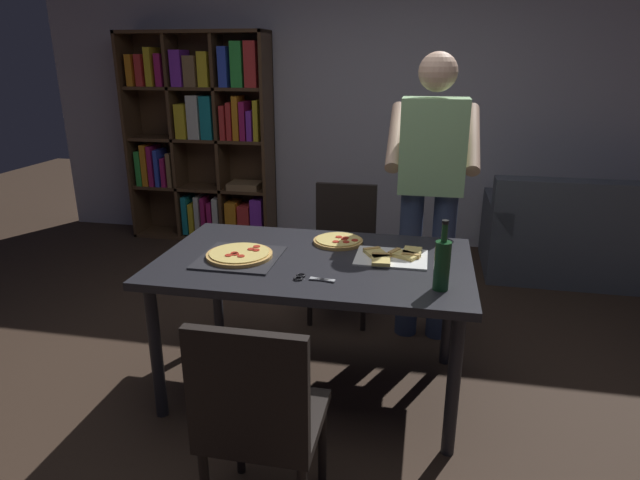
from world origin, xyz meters
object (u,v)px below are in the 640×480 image
(couch, at_px, (594,241))
(second_pizza_plain, at_px, (338,241))
(dining_table, at_px, (314,272))
(kitchen_scissors, at_px, (308,278))
(chair_near_camera, at_px, (258,415))
(bookshelf, at_px, (205,138))
(pepperoni_pizza_on_tray, at_px, (240,256))
(wine_bottle, at_px, (442,264))
(chair_far_side, at_px, (343,243))
(person_serving_pizza, at_px, (431,184))

(couch, xyz_separation_m, second_pizza_plain, (-1.82, -1.72, 0.46))
(dining_table, bearing_deg, kitchen_scissors, -84.48)
(chair_near_camera, distance_m, bookshelf, 3.72)
(bookshelf, bearing_deg, pepperoni_pizza_on_tray, -63.73)
(couch, height_order, second_pizza_plain, couch)
(couch, relative_size, kitchen_scissors, 8.71)
(pepperoni_pizza_on_tray, bearing_deg, kitchen_scissors, -25.88)
(dining_table, distance_m, wine_bottle, 0.70)
(dining_table, relative_size, couch, 0.92)
(chair_far_side, xyz_separation_m, pepperoni_pizza_on_tray, (-0.37, -1.03, 0.25))
(chair_far_side, height_order, pepperoni_pizza_on_tray, chair_far_side)
(bookshelf, bearing_deg, chair_far_side, -41.87)
(dining_table, relative_size, person_serving_pizza, 0.90)
(dining_table, height_order, chair_near_camera, chair_near_camera)
(dining_table, height_order, chair_far_side, chair_far_side)
(wine_bottle, xyz_separation_m, second_pizza_plain, (-0.54, 0.53, -0.11))
(chair_far_side, xyz_separation_m, kitchen_scissors, (0.03, -1.22, 0.24))
(dining_table, xyz_separation_m, chair_far_side, (0.00, 0.96, -0.16))
(dining_table, height_order, wine_bottle, wine_bottle)
(dining_table, height_order, pepperoni_pizza_on_tray, pepperoni_pizza_on_tray)
(chair_near_camera, relative_size, second_pizza_plain, 3.31)
(dining_table, relative_size, pepperoni_pizza_on_tray, 3.97)
(kitchen_scissors, xyz_separation_m, second_pizza_plain, (0.05, 0.53, 0.01))
(wine_bottle, bearing_deg, kitchen_scissors, -179.64)
(pepperoni_pizza_on_tray, bearing_deg, chair_near_camera, -67.32)
(chair_near_camera, bearing_deg, kitchen_scissors, 87.90)
(chair_far_side, relative_size, bookshelf, 0.46)
(chair_far_side, bearing_deg, chair_near_camera, -90.00)
(chair_near_camera, bearing_deg, pepperoni_pizza_on_tray, 112.68)
(dining_table, height_order, bookshelf, bookshelf)
(wine_bottle, relative_size, second_pizza_plain, 1.16)
(wine_bottle, bearing_deg, person_serving_pizza, 93.66)
(chair_far_side, bearing_deg, kitchen_scissors, -88.81)
(chair_near_camera, height_order, person_serving_pizza, person_serving_pizza)
(kitchen_scissors, bearing_deg, person_serving_pizza, 62.03)
(bookshelf, height_order, wine_bottle, bookshelf)
(second_pizza_plain, bearing_deg, pepperoni_pizza_on_tray, -143.19)
(couch, distance_m, bookshelf, 3.56)
(dining_table, relative_size, bookshelf, 0.80)
(couch, relative_size, second_pizza_plain, 6.27)
(chair_far_side, relative_size, pepperoni_pizza_on_tray, 2.28)
(dining_table, relative_size, kitchen_scissors, 8.02)
(wine_bottle, distance_m, second_pizza_plain, 0.76)
(person_serving_pizza, xyz_separation_m, wine_bottle, (0.06, -1.00, -0.13))
(wine_bottle, xyz_separation_m, kitchen_scissors, (-0.60, -0.00, -0.11))
(dining_table, relative_size, chair_near_camera, 1.74)
(bookshelf, xyz_separation_m, person_serving_pizza, (2.14, -1.63, 0.01))
(chair_near_camera, bearing_deg, person_serving_pizza, 71.81)
(chair_far_side, xyz_separation_m, wine_bottle, (0.62, -1.22, 0.36))
(chair_far_side, distance_m, bookshelf, 2.17)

